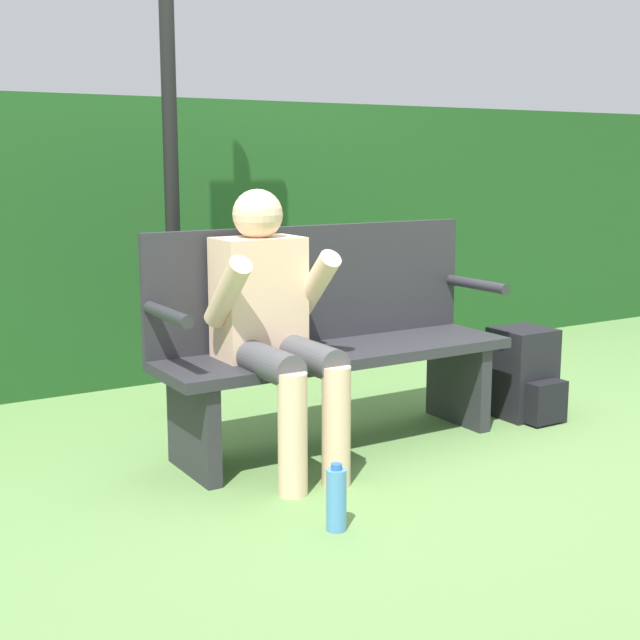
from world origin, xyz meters
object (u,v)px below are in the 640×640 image
Objects in this scene: person_seated at (272,318)px; park_bench at (329,338)px; signpost at (169,73)px; parked_car at (205,193)px; water_bottle at (336,499)px; backpack at (524,375)px.

park_bench is at bearing 22.00° from person_seated.
signpost is 11.31m from parked_car.
park_bench is 1.43m from signpost.
person_seated is 0.23× the size of parked_car.
water_bottle is 0.05× the size of parked_car.
water_bottle is 2.18m from signpost.
backpack reaches higher than water_bottle.
signpost is at bearing 146.81° from backpack.
backpack is (1.36, -0.02, -0.41)m from person_seated.
park_bench is at bearing -62.34° from signpost.
person_seated is 12.07m from parked_car.
parked_car is at bearing 73.23° from backpack.
person_seated is 0.85m from water_bottle.
water_bottle is at bearing -120.50° from park_bench.
backpack is 11.64m from parked_car.
parked_car reaches higher than water_bottle.
parked_car reaches higher than person_seated.
backpack is 0.15× the size of signpost.
parked_car is at bearing 66.99° from person_seated.
person_seated is at bearing 179.10° from backpack.
park_bench is at bearing 170.73° from backpack.
parked_car is (4.72, 11.11, 0.02)m from person_seated.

